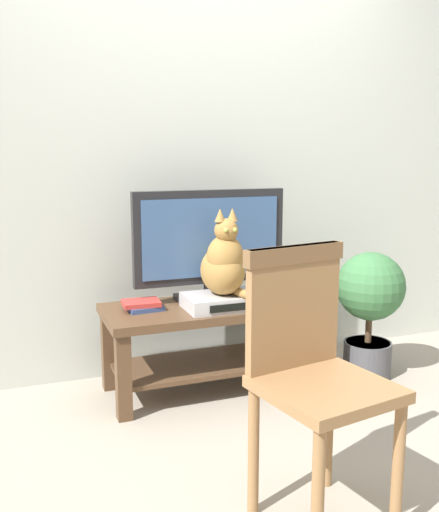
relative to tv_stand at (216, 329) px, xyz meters
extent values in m
plane|color=gray|center=(0.02, -0.62, -0.33)|extent=(12.00, 12.00, 0.00)
cube|color=#B7BCB2|center=(0.02, 0.44, 1.07)|extent=(7.00, 0.12, 2.80)
cube|color=#513823|center=(0.00, 0.00, 0.12)|extent=(1.19, 0.49, 0.04)
cube|color=#513823|center=(-0.55, -0.20, -0.12)|extent=(0.07, 0.07, 0.43)
cube|color=#513823|center=(0.55, -0.20, -0.12)|extent=(0.07, 0.07, 0.43)
cube|color=#513823|center=(-0.55, 0.20, -0.12)|extent=(0.07, 0.07, 0.43)
cube|color=#513823|center=(0.55, 0.20, -0.12)|extent=(0.07, 0.07, 0.43)
cube|color=#513823|center=(0.00, 0.00, -0.19)|extent=(1.09, 0.41, 0.02)
cube|color=black|center=(0.00, 0.10, 0.15)|extent=(0.36, 0.20, 0.03)
cube|color=black|center=(0.00, 0.10, 0.20)|extent=(0.06, 0.04, 0.07)
cube|color=black|center=(0.00, 0.10, 0.49)|extent=(0.84, 0.05, 0.50)
cube|color=#385684|center=(0.00, 0.07, 0.49)|extent=(0.76, 0.01, 0.42)
sphere|color=#2672F2|center=(0.40, 0.06, 0.26)|extent=(0.01, 0.01, 0.01)
cube|color=#BCBCC1|center=(0.00, -0.08, 0.18)|extent=(0.39, 0.26, 0.07)
cube|color=black|center=(0.00, -0.22, 0.18)|extent=(0.24, 0.01, 0.04)
ellipsoid|color=olive|center=(0.00, -0.08, 0.34)|extent=(0.22, 0.28, 0.25)
ellipsoid|color=olive|center=(0.00, -0.12, 0.42)|extent=(0.19, 0.18, 0.22)
sphere|color=olive|center=(0.00, -0.13, 0.55)|extent=(0.12, 0.12, 0.12)
cone|color=olive|center=(-0.03, -0.13, 0.63)|extent=(0.05, 0.05, 0.07)
cone|color=olive|center=(0.04, -0.13, 0.63)|extent=(0.05, 0.05, 0.07)
sphere|color=#B2C64C|center=(-0.02, -0.19, 0.56)|extent=(0.02, 0.02, 0.02)
sphere|color=#B2C64C|center=(0.03, -0.19, 0.56)|extent=(0.02, 0.02, 0.02)
cylinder|color=olive|center=(0.07, -0.18, 0.24)|extent=(0.10, 0.23, 0.04)
cylinder|color=olive|center=(-0.21, -1.43, -0.10)|extent=(0.04, 0.04, 0.47)
cylinder|color=olive|center=(0.13, -1.37, -0.10)|extent=(0.04, 0.04, 0.47)
cylinder|color=olive|center=(-0.27, -1.09, -0.10)|extent=(0.04, 0.04, 0.47)
cylinder|color=olive|center=(0.07, -1.03, -0.10)|extent=(0.04, 0.04, 0.47)
cube|color=olive|center=(-0.07, -1.23, 0.16)|extent=(0.47, 0.47, 0.04)
cube|color=olive|center=(-0.10, -1.05, 0.40)|extent=(0.39, 0.10, 0.44)
cube|color=brown|center=(-0.10, -1.05, 0.59)|extent=(0.41, 0.11, 0.06)
cube|color=#33477A|center=(-0.38, 0.04, 0.15)|extent=(0.19, 0.18, 0.02)
cube|color=#B2332D|center=(-0.40, 0.03, 0.18)|extent=(0.19, 0.15, 0.02)
cylinder|color=#47474C|center=(0.87, -0.14, -0.23)|extent=(0.27, 0.27, 0.20)
cylinder|color=#332319|center=(0.87, -0.14, -0.14)|extent=(0.25, 0.25, 0.02)
cylinder|color=#4C3823|center=(0.87, -0.14, -0.05)|extent=(0.04, 0.04, 0.17)
sphere|color=#386B3D|center=(0.87, -0.14, 0.20)|extent=(0.39, 0.39, 0.39)
camera|label=1|loc=(-1.05, -2.82, 0.95)|focal=40.92mm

